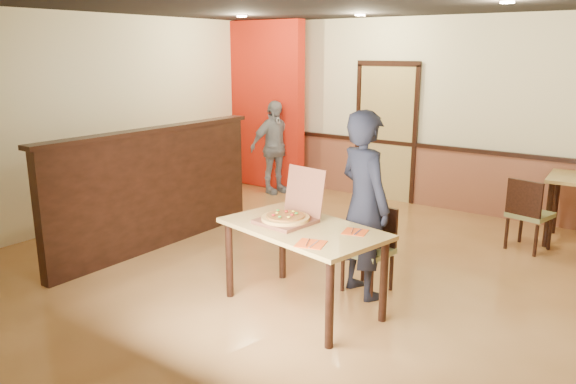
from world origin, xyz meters
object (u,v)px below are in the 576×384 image
side_chair_left (528,212)px  pizza_box (289,216)px  main_table (303,238)px  diner_chair (372,245)px  passerby (274,147)px  diner (364,205)px

side_chair_left → pizza_box: size_ratio=1.51×
main_table → side_chair_left: bearing=77.3°
diner_chair → pizza_box: 0.95m
side_chair_left → pizza_box: (-1.46, -2.78, 0.37)m
main_table → passerby: bearing=142.4°
side_chair_left → diner: diner is taller
diner_chair → passerby: 4.06m
main_table → pizza_box: 0.25m
side_chair_left → diner: size_ratio=0.49×
diner_chair → diner: diner is taller
diner_chair → passerby: passerby is taller
main_table → diner_chair: size_ratio=1.94×
diner_chair → diner: size_ratio=0.46×
side_chair_left → passerby: (-4.11, 0.49, 0.29)m
side_chair_left → pizza_box: 3.16m
diner_chair → side_chair_left: side_chair_left is taller
passerby → pizza_box: size_ratio=2.64×
main_table → passerby: passerby is taller
passerby → diner_chair: bearing=-111.9°
diner_chair → main_table: bearing=-104.7°
diner_chair → pizza_box: size_ratio=1.44×
diner → pizza_box: bearing=78.0°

